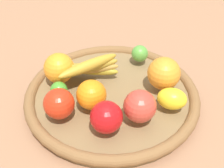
# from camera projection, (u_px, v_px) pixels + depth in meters

# --- Properties ---
(ground_plane) EXTENTS (2.40, 2.40, 0.00)m
(ground_plane) POSITION_uv_depth(u_px,v_px,m) (112.00, 101.00, 0.80)
(ground_plane) COLOR #976B4C
(ground_plane) RESTS_ON ground
(basket) EXTENTS (0.44, 0.44, 0.04)m
(basket) POSITION_uv_depth(u_px,v_px,m) (112.00, 96.00, 0.79)
(basket) COLOR olive
(basket) RESTS_ON ground_plane
(lime_0) EXTENTS (0.05, 0.05, 0.04)m
(lime_0) POSITION_uv_depth(u_px,v_px,m) (59.00, 90.00, 0.75)
(lime_0) COLOR #439229
(lime_0) RESTS_ON basket
(orange_1) EXTENTS (0.10, 0.10, 0.08)m
(orange_1) POSITION_uv_depth(u_px,v_px,m) (164.00, 73.00, 0.77)
(orange_1) COLOR orange
(orange_1) RESTS_ON basket
(orange_2) EXTENTS (0.10, 0.10, 0.07)m
(orange_2) POSITION_uv_depth(u_px,v_px,m) (91.00, 95.00, 0.71)
(orange_2) COLOR orange
(orange_2) RESTS_ON basket
(lime_1) EXTENTS (0.05, 0.05, 0.05)m
(lime_1) POSITION_uv_depth(u_px,v_px,m) (140.00, 54.00, 0.87)
(lime_1) COLOR #549E3A
(lime_1) RESTS_ON basket
(lemon_0) EXTENTS (0.08, 0.09, 0.05)m
(lemon_0) POSITION_uv_depth(u_px,v_px,m) (172.00, 99.00, 0.72)
(lemon_0) COLOR yellow
(lemon_0) RESTS_ON basket
(apple_1) EXTENTS (0.08, 0.08, 0.07)m
(apple_1) POSITION_uv_depth(u_px,v_px,m) (106.00, 117.00, 0.66)
(apple_1) COLOR red
(apple_1) RESTS_ON basket
(banana_bunch) EXTENTS (0.12, 0.17, 0.07)m
(banana_bunch) POSITION_uv_depth(u_px,v_px,m) (87.00, 68.00, 0.80)
(banana_bunch) COLOR #A9982B
(banana_bunch) RESTS_ON basket
(apple_0) EXTENTS (0.10, 0.10, 0.07)m
(apple_0) POSITION_uv_depth(u_px,v_px,m) (140.00, 106.00, 0.68)
(apple_0) COLOR #C23E31
(apple_0) RESTS_ON basket
(orange_0) EXTENTS (0.10, 0.10, 0.08)m
(orange_0) POSITION_uv_depth(u_px,v_px,m) (59.00, 68.00, 0.79)
(orange_0) COLOR orange
(orange_0) RESTS_ON basket
(apple_2) EXTENTS (0.07, 0.07, 0.07)m
(apple_2) POSITION_uv_depth(u_px,v_px,m) (59.00, 104.00, 0.69)
(apple_2) COLOR red
(apple_2) RESTS_ON basket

